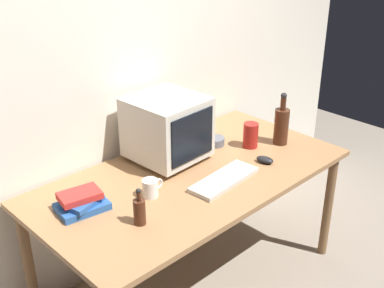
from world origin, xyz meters
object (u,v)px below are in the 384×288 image
at_px(mug, 151,188).
at_px(metal_canister, 251,135).
at_px(bottle_short, 140,211).
at_px(cd_spindle, 215,141).
at_px(bottle_tall, 281,125).
at_px(book_stack, 81,202).
at_px(computer_mouse, 265,160).
at_px(keyboard, 224,180).
at_px(crt_monitor, 167,128).

height_order(mug, metal_canister, metal_canister).
height_order(bottle_short, cd_spindle, bottle_short).
distance_m(bottle_tall, book_stack, 1.29).
bearing_deg(bottle_short, cd_spindle, 21.54).
relative_size(computer_mouse, bottle_short, 0.54).
bearing_deg(computer_mouse, keyboard, 163.72).
distance_m(keyboard, cd_spindle, 0.45).
xyz_separation_m(book_stack, mug, (0.32, -0.13, 0.00)).
height_order(keyboard, computer_mouse, computer_mouse).
height_order(bottle_tall, book_stack, bottle_tall).
height_order(computer_mouse, metal_canister, metal_canister).
relative_size(computer_mouse, bottle_tall, 0.31).
relative_size(keyboard, bottle_tall, 1.29).
height_order(keyboard, cd_spindle, cd_spindle).
xyz_separation_m(book_stack, cd_spindle, (0.97, 0.05, -0.02)).
xyz_separation_m(computer_mouse, bottle_tall, (0.27, 0.09, 0.10)).
height_order(bottle_tall, bottle_short, bottle_tall).
relative_size(crt_monitor, keyboard, 0.96).
xyz_separation_m(cd_spindle, metal_canister, (0.13, -0.17, 0.05)).
bearing_deg(computer_mouse, mug, 152.24).
relative_size(crt_monitor, mug, 3.37).
bearing_deg(bottle_short, bottle_tall, 3.45).
xyz_separation_m(keyboard, cd_spindle, (0.29, 0.34, 0.01)).
distance_m(keyboard, mug, 0.40).
bearing_deg(mug, book_stack, 157.13).
bearing_deg(cd_spindle, crt_monitor, 170.95).
height_order(crt_monitor, cd_spindle, crt_monitor).
bearing_deg(metal_canister, keyboard, -157.87).
relative_size(keyboard, bottle_short, 2.28).
relative_size(cd_spindle, metal_canister, 0.80).
height_order(bottle_short, book_stack, bottle_short).
bearing_deg(computer_mouse, bottle_short, 164.83).
xyz_separation_m(computer_mouse, metal_canister, (0.10, 0.19, 0.06)).
xyz_separation_m(keyboard, book_stack, (-0.68, 0.29, 0.03)).
height_order(keyboard, book_stack, book_stack).
height_order(crt_monitor, mug, crt_monitor).
distance_m(crt_monitor, metal_canister, 0.53).
bearing_deg(keyboard, crt_monitor, 90.99).
bearing_deg(bottle_short, metal_canister, 9.43).
bearing_deg(keyboard, mug, 151.71).
distance_m(bottle_tall, cd_spindle, 0.41).
bearing_deg(book_stack, metal_canister, -6.20).
height_order(keyboard, bottle_tall, bottle_tall).
bearing_deg(bottle_short, mug, 38.20).
height_order(bottle_tall, mug, bottle_tall).
bearing_deg(cd_spindle, metal_canister, -52.47).
bearing_deg(crt_monitor, keyboard, -84.26).
relative_size(bottle_short, cd_spindle, 1.53).
bearing_deg(metal_canister, mug, -179.04).
relative_size(crt_monitor, computer_mouse, 4.05).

